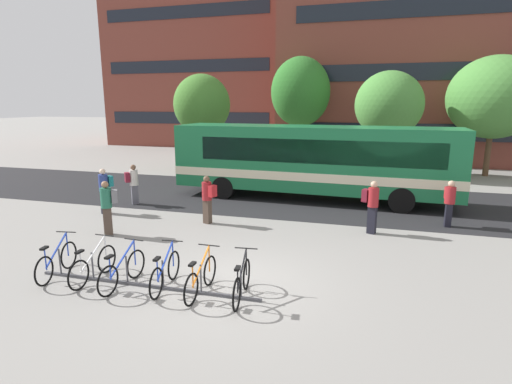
# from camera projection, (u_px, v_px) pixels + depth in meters

# --- Properties ---
(ground) EXTENTS (200.00, 200.00, 0.00)m
(ground) POSITION_uv_depth(u_px,v_px,m) (232.00, 283.00, 9.51)
(ground) COLOR gray
(bus_lane_asphalt) EXTENTS (80.00, 7.20, 0.01)m
(bus_lane_asphalt) POSITION_uv_depth(u_px,v_px,m) (299.00, 198.00, 18.01)
(bus_lane_asphalt) COLOR #232326
(bus_lane_asphalt) RESTS_ON ground
(city_bus) EXTENTS (12.13, 3.11, 3.20)m
(city_bus) POSITION_uv_depth(u_px,v_px,m) (311.00, 159.00, 17.50)
(city_bus) COLOR #196B3D
(city_bus) RESTS_ON ground
(bike_rack) EXTENTS (5.56, 0.14, 0.70)m
(bike_rack) POSITION_uv_depth(u_px,v_px,m) (145.00, 283.00, 9.32)
(bike_rack) COLOR #47474C
(bike_rack) RESTS_ON ground
(parked_bicycle_blue_0) EXTENTS (0.52, 1.71, 0.99)m
(parked_bicycle_blue_0) POSITION_uv_depth(u_px,v_px,m) (57.00, 262.00, 9.82)
(parked_bicycle_blue_0) COLOR black
(parked_bicycle_blue_0) RESTS_ON ground
(parked_bicycle_white_1) EXTENTS (0.52, 1.72, 0.99)m
(parked_bicycle_white_1) POSITION_uv_depth(u_px,v_px,m) (93.00, 265.00, 9.58)
(parked_bicycle_white_1) COLOR black
(parked_bicycle_white_1) RESTS_ON ground
(parked_bicycle_blue_2) EXTENTS (0.52, 1.72, 0.99)m
(parked_bicycle_blue_2) POSITION_uv_depth(u_px,v_px,m) (122.00, 271.00, 9.27)
(parked_bicycle_blue_2) COLOR black
(parked_bicycle_blue_2) RESTS_ON ground
(parked_bicycle_blue_3) EXTENTS (0.52, 1.72, 0.99)m
(parked_bicycle_blue_3) POSITION_uv_depth(u_px,v_px,m) (165.00, 273.00, 9.17)
(parked_bicycle_blue_3) COLOR black
(parked_bicycle_blue_3) RESTS_ON ground
(parked_bicycle_orange_4) EXTENTS (0.52, 1.72, 0.99)m
(parked_bicycle_orange_4) POSITION_uv_depth(u_px,v_px,m) (201.00, 278.00, 8.88)
(parked_bicycle_orange_4) COLOR black
(parked_bicycle_orange_4) RESTS_ON ground
(parked_bicycle_black_5) EXTENTS (0.52, 1.72, 0.99)m
(parked_bicycle_black_5) POSITION_uv_depth(u_px,v_px,m) (242.00, 282.00, 8.68)
(parked_bicycle_black_5) COLOR black
(parked_bicycle_black_5) RESTS_ON ground
(commuter_red_pack_0) EXTENTS (0.34, 0.52, 1.61)m
(commuter_red_pack_0) POSITION_uv_depth(u_px,v_px,m) (449.00, 200.00, 13.74)
(commuter_red_pack_0) COLOR black
(commuter_red_pack_0) RESTS_ON ground
(commuter_maroon_pack_1) EXTENTS (0.59, 0.58, 1.68)m
(commuter_maroon_pack_1) POSITION_uv_depth(u_px,v_px,m) (133.00, 182.00, 16.79)
(commuter_maroon_pack_1) COLOR #565660
(commuter_maroon_pack_1) RESTS_ON ground
(commuter_red_pack_2) EXTENTS (0.59, 0.46, 1.70)m
(commuter_red_pack_2) POSITION_uv_depth(u_px,v_px,m) (208.00, 196.00, 14.06)
(commuter_red_pack_2) COLOR #47382D
(commuter_red_pack_2) RESTS_ON ground
(commuter_maroon_pack_3) EXTENTS (0.59, 0.46, 1.74)m
(commuter_maroon_pack_3) POSITION_uv_depth(u_px,v_px,m) (372.00, 203.00, 12.98)
(commuter_maroon_pack_3) COLOR black
(commuter_maroon_pack_3) RESTS_ON ground
(commuter_teal_pack_4) EXTENTS (0.50, 0.60, 1.74)m
(commuter_teal_pack_4) POSITION_uv_depth(u_px,v_px,m) (105.00, 188.00, 15.37)
(commuter_teal_pack_4) COLOR black
(commuter_teal_pack_4) RESTS_ON ground
(commuter_grey_pack_5) EXTENTS (0.60, 0.55, 1.77)m
(commuter_grey_pack_5) POSITION_uv_depth(u_px,v_px,m) (108.00, 204.00, 12.82)
(commuter_grey_pack_5) COLOR #47382D
(commuter_grey_pack_5) RESTS_ON ground
(street_tree_0) EXTENTS (3.40, 3.40, 5.89)m
(street_tree_0) POSITION_uv_depth(u_px,v_px,m) (202.00, 105.00, 24.34)
(street_tree_0) COLOR brown
(street_tree_0) RESTS_ON ground
(street_tree_1) EXTENTS (3.85, 3.85, 5.98)m
(street_tree_1) POSITION_uv_depth(u_px,v_px,m) (389.00, 105.00, 23.18)
(street_tree_1) COLOR brown
(street_tree_1) RESTS_ON ground
(street_tree_2) EXTENTS (5.08, 5.08, 6.78)m
(street_tree_2) POSITION_uv_depth(u_px,v_px,m) (495.00, 98.00, 22.66)
(street_tree_2) COLOR brown
(street_tree_2) RESTS_ON ground
(street_tree_3) EXTENTS (3.83, 3.83, 7.11)m
(street_tree_3) POSITION_uv_depth(u_px,v_px,m) (300.00, 92.00, 26.21)
(street_tree_3) COLOR brown
(street_tree_3) RESTS_ON ground
(building_left_wing) EXTENTS (18.06, 13.58, 14.05)m
(building_left_wing) POSITION_uv_depth(u_px,v_px,m) (213.00, 76.00, 43.55)
(building_left_wing) COLOR brown
(building_left_wing) RESTS_ON ground
(building_right_wing) EXTENTS (23.72, 11.99, 23.06)m
(building_right_wing) POSITION_uv_depth(u_px,v_px,m) (451.00, 1.00, 29.73)
(building_right_wing) COLOR brown
(building_right_wing) RESTS_ON ground
(building_centre_block) EXTENTS (17.41, 13.08, 11.54)m
(building_centre_block) POSITION_uv_depth(u_px,v_px,m) (337.00, 89.00, 45.03)
(building_centre_block) COLOR brown
(building_centre_block) RESTS_ON ground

